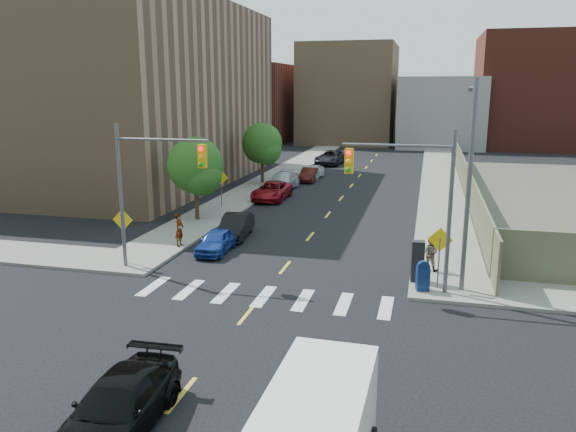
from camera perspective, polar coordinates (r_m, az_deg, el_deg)
The scene contains 29 objects.
ground at distance 20.45m, azimuth -6.01°, elevation -12.06°, with size 160.00×160.00×0.00m, color black.
sidewalk_nw at distance 61.17m, azimuth 0.44°, elevation 4.95°, with size 3.50×73.00×0.15m, color gray.
sidewalk_ne at distance 59.50m, azimuth 15.14°, elevation 4.27°, with size 3.50×73.00×0.15m, color gray.
fence_north at distance 46.06m, azimuth 17.74°, elevation 3.15°, with size 0.12×44.00×2.50m, color #626245.
building_nw at distance 55.28m, azimuth -17.36°, elevation 11.76°, with size 22.00×30.00×16.00m, color #8C6B4C.
bg_bldg_west at distance 91.93m, azimuth -4.10°, elevation 11.32°, with size 14.00×18.00×12.00m, color #592319.
bg_bldg_midwest at distance 90.24m, azimuth 6.23°, elevation 12.20°, with size 14.00×16.00×15.00m, color #8C6B4C.
bg_bldg_center at distance 87.45m, azimuth 15.26°, elevation 10.17°, with size 12.00×16.00×10.00m, color gray.
bg_bldg_east at distance 90.70m, azimuth 24.41°, elevation 11.47°, with size 18.00×18.00×16.00m, color #592319.
signal_nw at distance 26.81m, azimuth -13.94°, elevation 3.80°, with size 4.59×0.30×7.00m.
signal_ne at distance 23.73m, azimuth 12.60°, elevation 2.71°, with size 4.59×0.30×7.00m.
streetlight_ne at distance 24.56m, azimuth 17.92°, elevation 4.37°, with size 0.25×3.70×9.00m.
warn_sign_nw at distance 28.60m, azimuth -16.41°, elevation -0.97°, with size 1.06×0.06×2.83m.
warn_sign_ne at distance 24.78m, azimuth 15.16°, elevation -3.02°, with size 1.06×0.06×2.83m.
warn_sign_midwest at distance 40.55m, azimuth -6.82°, elevation 3.48°, with size 1.06×0.06×2.83m.
tree_west_near at distance 36.78m, azimuth -9.36°, elevation 4.76°, with size 3.66×3.64×5.52m.
tree_west_far at distance 50.80m, azimuth -2.64°, elevation 7.16°, with size 3.66×3.64×5.52m.
parked_car_blue at distance 30.14m, azimuth -7.30°, elevation -2.54°, with size 1.45×3.61×1.23m, color #1C3C9A.
parked_car_black at distance 32.96m, azimuth -5.35°, elevation -1.03°, with size 1.44×4.14×1.36m, color black.
parked_car_red at distance 43.85m, azimuth -1.66°, elevation 2.57°, with size 2.33×5.05×1.40m, color maroon.
parked_car_silver at distance 48.26m, azimuth -0.55°, elevation 3.58°, with size 2.07×5.09×1.48m, color #B2B5BB.
parked_car_white at distance 54.31m, azimuth 2.54°, elevation 4.55°, with size 1.58×3.92×1.34m, color silver.
parked_car_maroon at distance 52.54m, azimuth 2.13°, elevation 4.21°, with size 1.31×3.77×1.24m, color #3A100B.
parked_car_grey at distance 64.24m, azimuth 4.32°, elevation 5.94°, with size 2.61×5.65×1.57m, color black.
black_sedan at distance 15.68m, azimuth -16.84°, elevation -18.03°, with size 1.95×4.80×1.39m, color black.
mailbox at distance 24.65m, azimuth 13.54°, elevation -5.96°, with size 0.62×0.52×1.31m.
payphone at distance 25.64m, azimuth 13.02°, elevation -4.50°, with size 0.55×0.45×1.85m, color black.
pedestrian_west at distance 31.01m, azimuth -10.98°, elevation -1.39°, with size 0.66×0.44×1.82m, color gray.
pedestrian_east at distance 27.34m, azimuth 14.25°, elevation -3.69°, with size 0.80×0.63×1.66m, color gray.
Camera 1 is at (6.50, -17.36, 8.64)m, focal length 35.00 mm.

